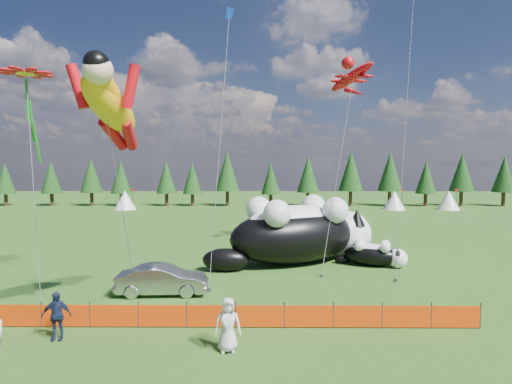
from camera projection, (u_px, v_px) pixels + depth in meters
ground at (219, 303)px, 19.39m from camera, size 160.00×160.00×0.00m
safety_fence at (211, 316)px, 16.36m from camera, size 22.06×0.06×1.10m
tree_line at (247, 181)px, 64.00m from camera, size 90.00×4.00×8.00m
festival_tents at (320, 200)px, 59.11m from camera, size 50.00×3.20×2.80m
cat_large at (302, 231)px, 27.21m from camera, size 11.81×7.92×4.53m
cat_small at (375, 254)px, 26.31m from camera, size 4.56×2.68×1.69m
car at (163, 280)px, 20.59m from camera, size 4.71×1.87×1.52m
spectator_c at (56, 316)px, 15.25m from camera, size 1.15×0.69×1.87m
spectator_e at (228, 325)px, 14.28m from camera, size 1.01×0.72×1.96m
superhero_kite at (110, 106)px, 16.00m from camera, size 4.54×6.98×11.51m
gecko_kite at (351, 77)px, 31.08m from camera, size 6.61×11.80×16.12m
flower_kite at (26, 76)px, 19.92m from camera, size 3.76×4.73×11.67m
diamond_kite_a at (228, 30)px, 24.86m from camera, size 1.28×5.59×17.16m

